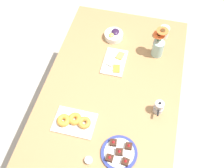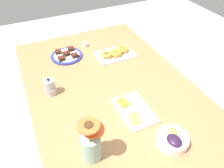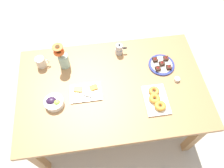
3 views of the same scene
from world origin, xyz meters
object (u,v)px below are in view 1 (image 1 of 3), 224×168
Objects in this scene: cheese_platter at (115,62)px; flower_vase at (158,47)px; moka_pot at (159,107)px; croissant_platter at (74,121)px; coffee_mug at (164,32)px; dessert_plate at (119,153)px; grape_bowl at (114,35)px; dining_table at (112,93)px; jam_cup_honey at (89,160)px.

cheese_platter is 1.02× the size of flower_vase.
flower_vase is at bearing -171.35° from moka_pot.
croissant_platter is 0.86m from flower_vase.
flower_vase is 0.51m from moka_pot.
flower_vase is at bearing 147.53° from croissant_platter.
croissant_platter is (0.93, -0.49, -0.03)m from coffee_mug.
dessert_plate is at bearing -28.99° from moka_pot.
coffee_mug is 0.42m from grape_bowl.
dining_table is 0.40m from moka_pot.
moka_pot is (0.12, 0.36, 0.13)m from dining_table.
jam_cup_honey is at bearing -62.46° from dessert_plate.
dessert_plate is at bearing 14.94° from grape_bowl.
croissant_platter is (0.56, -0.15, 0.01)m from cheese_platter.
cheese_platter is (-0.22, -0.03, 0.10)m from dining_table.
croissant_platter is 0.37m from dessert_plate.
croissant_platter is at bearing -28.54° from dining_table.
jam_cup_honey is at bearing -39.71° from moka_pot.
dining_table is 33.33× the size of jam_cup_honey.
moka_pot reaches higher than croissant_platter.
croissant_platter is 0.58m from moka_pot.
coffee_mug reaches higher than cheese_platter.
coffee_mug reaches higher than jam_cup_honey.
cheese_platter is 0.72m from dessert_plate.
grape_bowl is at bearing 174.06° from croissant_platter.
croissant_platter is at bearing -111.78° from dessert_plate.
dessert_plate is (0.70, 0.19, 0.00)m from cheese_platter.
dessert_plate is (-0.09, 0.17, -0.00)m from jam_cup_honey.
dining_table is 0.25m from cheese_platter.
coffee_mug is at bearing 172.00° from flower_vase.
flower_vase is at bearing -8.00° from coffee_mug.
dining_table is at bearing -35.62° from flower_vase.
coffee_mug is 2.46× the size of jam_cup_honey.
croissant_platter is 5.83× the size of jam_cup_honey.
croissant_platter is 0.28m from jam_cup_honey.
dessert_plate is 1.96× the size of moka_pot.
grape_bowl reaches higher than dining_table.
coffee_mug is 0.71m from moka_pot.
moka_pot is at bearing 37.00° from grape_bowl.
dessert_plate reaches higher than croissant_platter.
coffee_mug reaches higher than dessert_plate.
flower_vase reaches higher than dessert_plate.
grape_bowl is at bearing -104.29° from flower_vase.
coffee_mug is at bearing -176.11° from moka_pot.
cheese_platter is (0.26, 0.07, -0.02)m from grape_bowl.
cheese_platter reaches higher than jam_cup_honey.
flower_vase is (0.20, -0.03, 0.04)m from coffee_mug.
coffee_mug is 1.05m from croissant_platter.
jam_cup_honey is (0.23, 0.17, -0.01)m from croissant_platter.
grape_bowl is at bearing -165.06° from dessert_plate.
cheese_platter is 2.18× the size of moka_pot.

